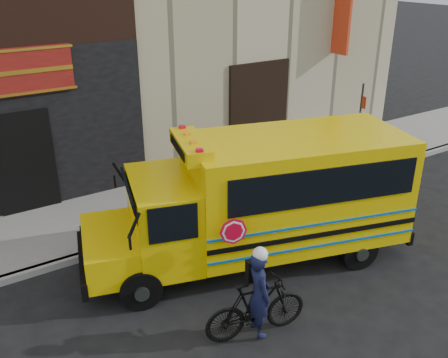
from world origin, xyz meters
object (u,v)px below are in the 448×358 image
object	(u,v)px
sign_pole	(359,126)
bicycle	(256,308)
school_bus	(266,195)
cyclist	(259,296)

from	to	relation	value
sign_pole	bicycle	bearing A→B (deg)	-148.28
school_bus	sign_pole	size ratio (longest dim) A/B	2.57
bicycle	cyclist	xyz separation A→B (m)	(0.03, -0.02, 0.24)
bicycle	cyclist	distance (m)	0.25
school_bus	bicycle	size ratio (longest dim) A/B	3.87
school_bus	sign_pole	world-z (taller)	school_bus
school_bus	bicycle	distance (m)	2.67
sign_pole	bicycle	distance (m)	7.90
bicycle	cyclist	bearing A→B (deg)	-102.45
school_bus	bicycle	world-z (taller)	school_bus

